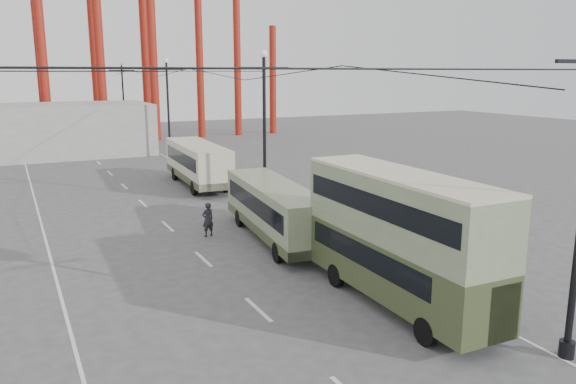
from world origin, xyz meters
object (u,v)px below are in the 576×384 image
single_decker_cream (198,162)px  pedestrian (208,220)px  double_decker_bus (399,233)px  single_decker_green (275,209)px

single_decker_cream → pedestrian: size_ratio=5.73×
pedestrian → double_decker_bus: bearing=93.0°
double_decker_bus → single_decker_cream: (0.38, 23.74, -0.94)m
single_decker_cream → pedestrian: (-3.53, -12.63, -0.85)m
single_decker_green → pedestrian: bearing=150.5°
double_decker_bus → single_decker_green: size_ratio=0.89×
double_decker_bus → pedestrian: double_decker_bus is taller
double_decker_bus → single_decker_cream: bearing=90.0°
single_decker_green → pedestrian: 3.47m
double_decker_bus → single_decker_green: bearing=93.4°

